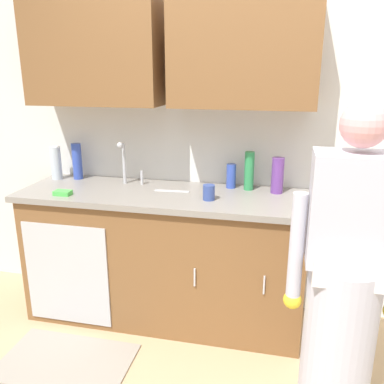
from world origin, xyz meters
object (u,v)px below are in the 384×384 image
at_px(person_at_sink, 343,300).
at_px(cup_by_sink, 209,192).
at_px(bottle_cleaner_spray, 77,161).
at_px(bottle_water_short, 56,163).
at_px(sponge, 63,193).
at_px(bottle_soap, 277,175).
at_px(knife_on_counter, 172,191).
at_px(sink, 123,191).
at_px(bottle_water_tall, 231,176).
at_px(bottle_dish_liquid, 249,171).

distance_m(person_at_sink, cup_by_sink, 1.03).
relative_size(bottle_cleaner_spray, cup_by_sink, 2.76).
height_order(bottle_water_short, sponge, bottle_water_short).
xyz_separation_m(bottle_soap, knife_on_counter, (-0.69, -0.12, -0.12)).
relative_size(sink, person_at_sink, 0.31).
bearing_deg(bottle_cleaner_spray, bottle_water_tall, 0.58).
bearing_deg(sponge, person_at_sink, -16.47).
distance_m(bottle_water_short, bottle_water_tall, 1.31).
relative_size(bottle_water_short, bottle_cleaner_spray, 0.91).
bearing_deg(bottle_cleaner_spray, cup_by_sink, -15.53).
bearing_deg(sink, sponge, -146.65).
xyz_separation_m(bottle_soap, cup_by_sink, (-0.42, -0.25, -0.07)).
distance_m(person_at_sink, bottle_soap, 1.01).
bearing_deg(cup_by_sink, sponge, -173.35).
distance_m(bottle_water_short, bottle_soap, 1.63).
height_order(bottle_water_tall, knife_on_counter, bottle_water_tall).
xyz_separation_m(sink, cup_by_sink, (0.63, -0.11, 0.06)).
relative_size(bottle_soap, bottle_dish_liquid, 0.91).
xyz_separation_m(bottle_water_tall, bottle_cleaner_spray, (-1.16, -0.01, 0.05)).
bearing_deg(bottle_water_short, sink, -14.03).
xyz_separation_m(bottle_dish_liquid, bottle_water_tall, (-0.12, 0.02, -0.05)).
relative_size(sink, bottle_water_short, 2.04).
bearing_deg(bottle_water_tall, bottle_cleaner_spray, -179.42).
xyz_separation_m(person_at_sink, bottle_water_tall, (-0.66, 0.93, 0.33)).
distance_m(knife_on_counter, sponge, 0.72).
bearing_deg(person_at_sink, bottle_water_tall, 125.55).
xyz_separation_m(bottle_dish_liquid, bottle_cleaner_spray, (-1.28, 0.01, 0.00)).
bearing_deg(knife_on_counter, bottle_soap, -173.45).
relative_size(sink, knife_on_counter, 2.08).
height_order(bottle_cleaner_spray, sponge, bottle_cleaner_spray).
relative_size(person_at_sink, knife_on_counter, 6.75).
xyz_separation_m(sink, knife_on_counter, (0.35, 0.02, 0.02)).
bearing_deg(person_at_sink, bottle_water_short, 156.12).
xyz_separation_m(bottle_water_short, bottle_dish_liquid, (1.43, 0.03, 0.01)).
height_order(person_at_sink, bottle_soap, person_at_sink).
height_order(bottle_dish_liquid, sponge, bottle_dish_liquid).
xyz_separation_m(bottle_soap, sponge, (-1.37, -0.36, -0.11)).
bearing_deg(person_at_sink, sink, 152.36).
relative_size(sink, sponge, 4.55).
bearing_deg(person_at_sink, bottle_cleaner_spray, 153.33).
xyz_separation_m(bottle_cleaner_spray, knife_on_counter, (0.78, -0.17, -0.13)).
distance_m(bottle_dish_liquid, sponge, 1.25).
relative_size(person_at_sink, bottle_cleaner_spray, 6.00).
xyz_separation_m(sink, bottle_dish_liquid, (0.85, 0.18, 0.15)).
xyz_separation_m(knife_on_counter, sponge, (-0.68, -0.24, 0.01)).
distance_m(sink, knife_on_counter, 0.35).
height_order(bottle_water_short, bottle_soap, bottle_water_short).
height_order(sink, bottle_water_tall, sink).
bearing_deg(sponge, bottle_cleaner_spray, 103.76).
bearing_deg(bottle_water_short, person_at_sink, -23.88).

